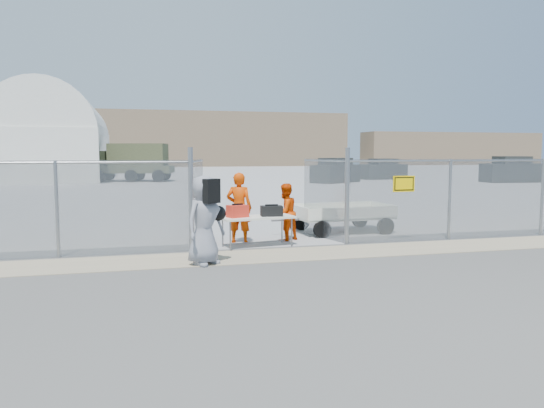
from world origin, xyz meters
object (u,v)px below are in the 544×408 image
object	(u,v)px
folding_table	(257,232)
security_worker_right	(285,212)
visitor	(204,220)
security_worker_left	(239,208)
utility_trailer	(342,218)

from	to	relation	value
folding_table	security_worker_right	size ratio (longest dim) A/B	1.18
folding_table	visitor	size ratio (longest dim) A/B	0.97
security_worker_left	security_worker_right	size ratio (longest dim) A/B	1.20
folding_table	security_worker_right	world-z (taller)	security_worker_right
security_worker_right	visitor	xyz separation A→B (m)	(-2.49, -2.49, 0.17)
security_worker_right	utility_trailer	world-z (taller)	security_worker_right
visitor	folding_table	bearing A→B (deg)	13.97
folding_table	utility_trailer	size ratio (longest dim) A/B	0.50
security_worker_right	visitor	size ratio (longest dim) A/B	0.82
folding_table	utility_trailer	world-z (taller)	utility_trailer
folding_table	utility_trailer	xyz separation A→B (m)	(3.00, 1.74, 0.05)
security_worker_left	folding_table	bearing A→B (deg)	141.32
security_worker_left	utility_trailer	distance (m)	3.53
security_worker_left	visitor	size ratio (longest dim) A/B	0.98
security_worker_right	visitor	world-z (taller)	visitor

